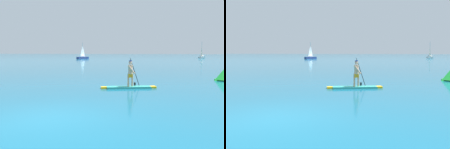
# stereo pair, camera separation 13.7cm
# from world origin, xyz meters

# --- Properties ---
(ground) EXTENTS (440.00, 440.00, 0.00)m
(ground) POSITION_xyz_m (0.00, 0.00, 0.00)
(ground) COLOR #145B7A
(paddleboarder_mid_center) EXTENTS (3.30, 1.43, 1.82)m
(paddleboarder_mid_center) POSITION_xyz_m (1.65, 7.32, 0.32)
(paddleboarder_mid_center) COLOR teal
(paddleboarder_mid_center) RESTS_ON ground
(sailboat_left_horizon) EXTENTS (2.92, 4.19, 5.11)m
(sailboat_left_horizon) POSITION_xyz_m (-21.28, 66.18, 0.71)
(sailboat_left_horizon) COLOR navy
(sailboat_left_horizon) RESTS_ON ground
(sailboat_right_horizon) EXTENTS (1.64, 4.88, 5.55)m
(sailboat_right_horizon) POSITION_xyz_m (15.48, 82.70, 0.70)
(sailboat_right_horizon) COLOR white
(sailboat_right_horizon) RESTS_ON ground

